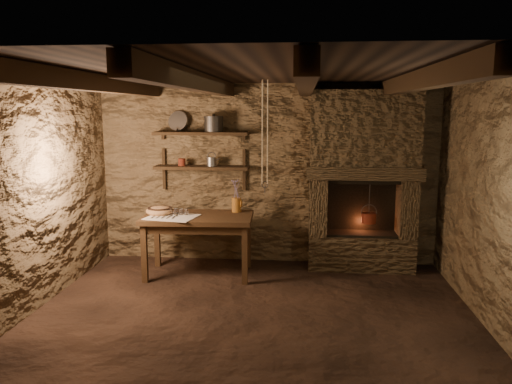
# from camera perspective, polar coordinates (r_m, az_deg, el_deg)

# --- Properties ---
(floor) EXTENTS (4.50, 4.50, 0.00)m
(floor) POSITION_cam_1_polar(r_m,az_deg,el_deg) (5.10, -0.55, -14.43)
(floor) COLOR black
(floor) RESTS_ON ground
(back_wall) EXTENTS (4.50, 0.04, 2.40)m
(back_wall) POSITION_cam_1_polar(r_m,az_deg,el_deg) (6.71, 1.22, 2.06)
(back_wall) COLOR #493622
(back_wall) RESTS_ON floor
(front_wall) EXTENTS (4.50, 0.04, 2.40)m
(front_wall) POSITION_cam_1_polar(r_m,az_deg,el_deg) (2.82, -4.89, -8.45)
(front_wall) COLOR #493622
(front_wall) RESTS_ON floor
(left_wall) EXTENTS (0.04, 4.00, 2.40)m
(left_wall) POSITION_cam_1_polar(r_m,az_deg,el_deg) (5.45, -24.80, -0.54)
(left_wall) COLOR #493622
(left_wall) RESTS_ON floor
(right_wall) EXTENTS (0.04, 4.00, 2.40)m
(right_wall) POSITION_cam_1_polar(r_m,az_deg,el_deg) (5.03, 25.84, -1.39)
(right_wall) COLOR #493622
(right_wall) RESTS_ON floor
(ceiling) EXTENTS (4.50, 4.00, 0.04)m
(ceiling) POSITION_cam_1_polar(r_m,az_deg,el_deg) (4.67, -0.60, 13.58)
(ceiling) COLOR black
(ceiling) RESTS_ON back_wall
(beam_far_left) EXTENTS (0.14, 3.95, 0.16)m
(beam_far_left) POSITION_cam_1_polar(r_m,az_deg,el_deg) (5.05, -18.16, 11.79)
(beam_far_left) COLOR black
(beam_far_left) RESTS_ON ceiling
(beam_mid_left) EXTENTS (0.14, 3.95, 0.16)m
(beam_mid_left) POSITION_cam_1_polar(r_m,az_deg,el_deg) (4.75, -6.75, 12.36)
(beam_mid_left) COLOR black
(beam_mid_left) RESTS_ON ceiling
(beam_mid_right) EXTENTS (0.14, 3.95, 0.16)m
(beam_mid_right) POSITION_cam_1_polar(r_m,az_deg,el_deg) (4.64, 5.71, 12.45)
(beam_mid_right) COLOR black
(beam_mid_right) RESTS_ON ceiling
(beam_far_right) EXTENTS (0.14, 3.95, 0.16)m
(beam_far_right) POSITION_cam_1_polar(r_m,az_deg,el_deg) (4.75, 18.13, 11.97)
(beam_far_right) COLOR black
(beam_far_right) RESTS_ON ceiling
(shelf_lower) EXTENTS (1.25, 0.30, 0.04)m
(shelf_lower) POSITION_cam_1_polar(r_m,az_deg,el_deg) (6.66, -6.20, 2.81)
(shelf_lower) COLOR black
(shelf_lower) RESTS_ON back_wall
(shelf_upper) EXTENTS (1.25, 0.30, 0.04)m
(shelf_upper) POSITION_cam_1_polar(r_m,az_deg,el_deg) (6.62, -6.27, 6.68)
(shelf_upper) COLOR black
(shelf_upper) RESTS_ON back_wall
(hearth) EXTENTS (1.43, 0.51, 2.30)m
(hearth) POSITION_cam_1_polar(r_m,az_deg,el_deg) (6.50, 12.13, 1.84)
(hearth) COLOR #3C2E1E
(hearth) RESTS_ON floor
(work_table) EXTENTS (1.37, 0.83, 0.76)m
(work_table) POSITION_cam_1_polar(r_m,az_deg,el_deg) (6.30, -6.58, -5.80)
(work_table) COLOR #362213
(work_table) RESTS_ON floor
(linen_cloth) EXTENTS (0.66, 0.57, 0.01)m
(linen_cloth) POSITION_cam_1_polar(r_m,az_deg,el_deg) (6.16, -9.56, -2.82)
(linen_cloth) COLOR white
(linen_cloth) RESTS_ON work_table
(pewter_cutlery_row) EXTENTS (0.51, 0.28, 0.01)m
(pewter_cutlery_row) POSITION_cam_1_polar(r_m,az_deg,el_deg) (6.14, -9.61, -2.77)
(pewter_cutlery_row) COLOR gray
(pewter_cutlery_row) RESTS_ON linen_cloth
(drinking_glasses) EXTENTS (0.19, 0.06, 0.07)m
(drinking_glasses) POSITION_cam_1_polar(r_m,az_deg,el_deg) (6.25, -9.15, -2.25)
(drinking_glasses) COLOR white
(drinking_glasses) RESTS_ON linen_cloth
(stoneware_jug) EXTENTS (0.15, 0.15, 0.42)m
(stoneware_jug) POSITION_cam_1_polar(r_m,az_deg,el_deg) (6.36, -2.23, -0.69)
(stoneware_jug) COLOR #94591C
(stoneware_jug) RESTS_ON work_table
(wooden_bowl) EXTENTS (0.36, 0.36, 0.12)m
(wooden_bowl) POSITION_cam_1_polar(r_m,az_deg,el_deg) (6.35, -10.93, -2.15)
(wooden_bowl) COLOR #9D6E44
(wooden_bowl) RESTS_ON work_table
(iron_stockpot) EXTENTS (0.32, 0.32, 0.18)m
(iron_stockpot) POSITION_cam_1_polar(r_m,az_deg,el_deg) (6.58, -4.85, 7.67)
(iron_stockpot) COLOR #282624
(iron_stockpot) RESTS_ON shelf_upper
(tin_pan) EXTENTS (0.29, 0.18, 0.27)m
(tin_pan) POSITION_cam_1_polar(r_m,az_deg,el_deg) (6.79, -8.89, 8.01)
(tin_pan) COLOR gray
(tin_pan) RESTS_ON shelf_upper
(small_kettle) EXTENTS (0.19, 0.15, 0.18)m
(small_kettle) POSITION_cam_1_polar(r_m,az_deg,el_deg) (6.62, -5.09, 3.49)
(small_kettle) COLOR gray
(small_kettle) RESTS_ON shelf_lower
(rusty_tin) EXTENTS (0.11, 0.11, 0.10)m
(rusty_tin) POSITION_cam_1_polar(r_m,az_deg,el_deg) (6.71, -8.47, 3.40)
(rusty_tin) COLOR #5E1D12
(rusty_tin) RESTS_ON shelf_lower
(red_pot) EXTENTS (0.21, 0.21, 0.54)m
(red_pot) POSITION_cam_1_polar(r_m,az_deg,el_deg) (6.56, 12.76, -2.83)
(red_pot) COLOR maroon
(red_pot) RESTS_ON hearth
(hanging_ropes) EXTENTS (0.08, 0.08, 1.20)m
(hanging_ropes) POSITION_cam_1_polar(r_m,az_deg,el_deg) (5.71, 1.04, 6.80)
(hanging_ropes) COLOR beige
(hanging_ropes) RESTS_ON ceiling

